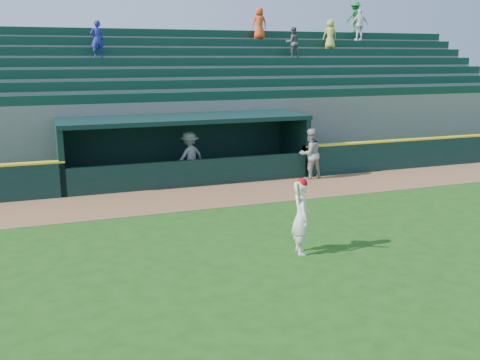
{
  "coord_description": "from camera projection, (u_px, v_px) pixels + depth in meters",
  "views": [
    {
      "loc": [
        -5.0,
        -12.12,
        4.68
      ],
      "look_at": [
        0.0,
        1.6,
        1.3
      ],
      "focal_mm": 40.0,
      "sensor_mm": 36.0,
      "label": 1
    }
  ],
  "objects": [
    {
      "name": "dugout",
      "position": [
        184.0,
        144.0,
        20.83
      ],
      "size": [
        9.4,
        2.8,
        2.46
      ],
      "color": "slate",
      "rests_on": "ground"
    },
    {
      "name": "dugout_player_front",
      "position": [
        310.0,
        154.0,
        20.81
      ],
      "size": [
        1.06,
        0.89,
        1.97
      ],
      "primitive_type": "imported",
      "rotation": [
        0.0,
        0.0,
        3.3
      ],
      "color": "#9F9F9A",
      "rests_on": "ground"
    },
    {
      "name": "batter_at_plate",
      "position": [
        301.0,
        216.0,
        12.83
      ],
      "size": [
        0.62,
        0.81,
        1.89
      ],
      "color": "white",
      "rests_on": "ground"
    },
    {
      "name": "warning_track",
      "position": [
        207.0,
        196.0,
        18.3
      ],
      "size": [
        40.0,
        3.0,
        0.01
      ],
      "primitive_type": "cube",
      "color": "brown",
      "rests_on": "ground"
    },
    {
      "name": "wall_stripe_right",
      "position": [
        462.0,
        136.0,
        23.62
      ],
      "size": [
        15.5,
        0.32,
        0.06
      ],
      "primitive_type": "cube",
      "color": "yellow",
      "rests_on": "field_wall_right"
    },
    {
      "name": "field_wall_right",
      "position": [
        460.0,
        151.0,
        23.76
      ],
      "size": [
        15.5,
        0.3,
        1.2
      ],
      "primitive_type": "cube",
      "color": "black",
      "rests_on": "ground"
    },
    {
      "name": "stands",
      "position": [
        159.0,
        107.0,
        24.79
      ],
      "size": [
        34.5,
        6.25,
        7.61
      ],
      "color": "slate",
      "rests_on": "ground"
    },
    {
      "name": "dugout_player_inside",
      "position": [
        190.0,
        157.0,
        20.4
      ],
      "size": [
        1.41,
        1.14,
        1.9
      ],
      "primitive_type": "imported",
      "rotation": [
        0.0,
        0.0,
        3.55
      ],
      "color": "#9C9C97",
      "rests_on": "ground"
    },
    {
      "name": "ground",
      "position": [
        261.0,
        242.0,
        13.81
      ],
      "size": [
        120.0,
        120.0,
        0.0
      ],
      "primitive_type": "plane",
      "color": "#1E4B12",
      "rests_on": "ground"
    }
  ]
}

